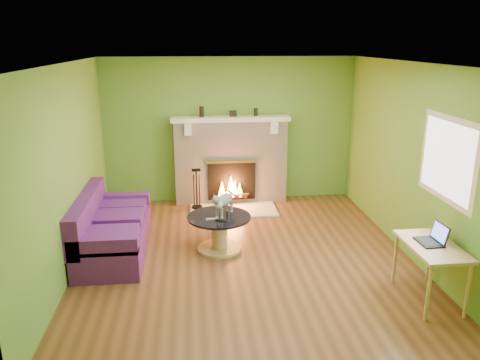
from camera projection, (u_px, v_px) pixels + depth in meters
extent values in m
plane|color=brown|center=(245.00, 256.00, 6.47)|extent=(5.00, 5.00, 0.00)
plane|color=white|center=(246.00, 63.00, 5.72)|extent=(5.00, 5.00, 0.00)
plane|color=#5B902F|center=(230.00, 130.00, 8.48)|extent=(5.00, 0.00, 5.00)
plane|color=#5B902F|center=(282.00, 246.00, 3.71)|extent=(5.00, 0.00, 5.00)
plane|color=#5B902F|center=(68.00, 170.00, 5.87)|extent=(0.00, 5.00, 5.00)
plane|color=#5B902F|center=(411.00, 161.00, 6.32)|extent=(0.00, 5.00, 5.00)
plane|color=silver|center=(447.00, 159.00, 5.39)|extent=(0.00, 1.20, 1.20)
plane|color=white|center=(447.00, 159.00, 5.39)|extent=(0.00, 1.06, 1.06)
cube|color=beige|center=(231.00, 162.00, 8.47)|extent=(2.00, 0.35, 1.50)
cube|color=black|center=(232.00, 181.00, 8.38)|extent=(0.85, 0.03, 0.68)
cube|color=gold|center=(232.00, 162.00, 8.27)|extent=(0.91, 0.02, 0.04)
cylinder|color=black|center=(232.00, 197.00, 8.42)|extent=(0.55, 0.07, 0.07)
cube|color=silver|center=(231.00, 119.00, 8.21)|extent=(2.10, 0.28, 0.08)
cube|color=silver|center=(188.00, 130.00, 8.00)|extent=(0.12, 0.10, 0.20)
cube|color=silver|center=(274.00, 128.00, 8.15)|extent=(0.12, 0.10, 0.20)
cube|color=beige|center=(233.00, 210.00, 8.18)|extent=(1.50, 0.75, 0.03)
cube|color=silver|center=(231.00, 119.00, 8.21)|extent=(2.10, 0.28, 0.08)
cube|color=#401758|center=(115.00, 238.00, 6.54)|extent=(0.85, 1.88, 0.42)
cube|color=#401758|center=(87.00, 215.00, 6.40)|extent=(0.19, 1.88, 0.53)
cube|color=#401758|center=(103.00, 246.00, 5.66)|extent=(0.85, 0.19, 0.21)
cube|color=#401758|center=(122.00, 200.00, 7.26)|extent=(0.85, 0.19, 0.21)
cube|color=#401758|center=(111.00, 235.00, 5.96)|extent=(0.67, 0.50, 0.12)
cube|color=#401758|center=(118.00, 217.00, 6.56)|extent=(0.67, 0.50, 0.12)
cube|color=#401758|center=(123.00, 205.00, 7.06)|extent=(0.67, 0.50, 0.12)
cylinder|color=#D9B875|center=(219.00, 248.00, 6.68)|extent=(0.63, 0.63, 0.03)
cylinder|color=#D9B875|center=(219.00, 233.00, 6.61)|extent=(0.22, 0.22, 0.44)
cylinder|color=black|center=(219.00, 217.00, 6.54)|extent=(0.89, 0.89, 0.03)
cube|color=#D9B875|center=(432.00, 246.00, 5.22)|extent=(0.53, 0.92, 0.04)
cylinder|color=#D9B875|center=(428.00, 293.00, 4.90)|extent=(0.04, 0.04, 0.64)
cylinder|color=#D9B875|center=(468.00, 291.00, 4.94)|extent=(0.04, 0.04, 0.64)
cylinder|color=#D9B875|center=(395.00, 258.00, 5.69)|extent=(0.04, 0.04, 0.64)
cylinder|color=#D9B875|center=(430.00, 257.00, 5.73)|extent=(0.04, 0.04, 0.64)
cube|color=#98989A|center=(212.00, 219.00, 6.41)|extent=(0.17, 0.05, 0.02)
cube|color=black|center=(221.00, 220.00, 6.37)|extent=(0.16, 0.11, 0.02)
cylinder|color=black|center=(202.00, 112.00, 8.15)|extent=(0.08, 0.08, 0.18)
cylinder|color=black|center=(256.00, 112.00, 8.25)|extent=(0.07, 0.07, 0.14)
cube|color=black|center=(233.00, 114.00, 8.22)|extent=(0.12, 0.08, 0.10)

